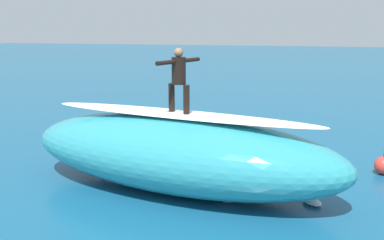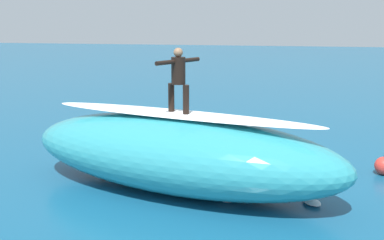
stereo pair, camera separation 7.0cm
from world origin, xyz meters
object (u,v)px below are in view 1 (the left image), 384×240
surfboard_riding (179,115)px  buoy_marker (384,165)px  surfer_riding (179,76)px  surfer_paddling (204,146)px  surfboard_paddling (202,150)px

surfboard_riding → buoy_marker: size_ratio=2.25×
buoy_marker → surfer_riding: bearing=22.5°
buoy_marker → surfer_paddling: bearing=-12.3°
surfer_riding → surfer_paddling: (-0.09, -3.41, -2.73)m
surfer_riding → buoy_marker: 6.45m
surfboard_paddling → surfer_paddling: (-0.09, 0.08, 0.18)m
surfboard_riding → surfboard_paddling: bearing=-61.1°
surfboard_riding → surfer_riding: surfer_riding is taller
surfer_paddling → surfboard_paddling: bearing=-0.0°
surfboard_riding → surfboard_paddling: surfboard_riding is taller
surfer_riding → surfer_paddling: size_ratio=1.22×
surfer_paddling → buoy_marker: size_ratio=1.51×
surfer_riding → surfboard_paddling: 4.54m
surfer_riding → surfboard_paddling: surfer_riding is taller
surfboard_riding → surfer_riding: (0.00, 0.00, 0.97)m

